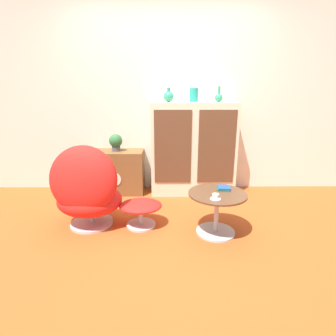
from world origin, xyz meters
TOP-DOWN VIEW (x-y plane):
  - ground_plane at (0.00, 0.00)m, footprint 12.00×12.00m
  - wall_back at (0.00, 1.52)m, footprint 6.40×0.06m
  - sideboard at (0.35, 1.28)m, footprint 1.12×0.41m
  - tv_console at (-0.70, 1.29)m, footprint 0.75×0.39m
  - egg_chair at (-0.81, 0.28)m, footprint 0.70×0.65m
  - ottoman at (-0.28, 0.30)m, footprint 0.44×0.38m
  - coffee_table at (0.48, 0.15)m, footprint 0.56×0.56m
  - vase_leftmost at (0.02, 1.29)m, footprint 0.13×0.13m
  - vase_inner_left at (0.35, 1.29)m, footprint 0.11×0.11m
  - vase_inner_right at (0.67, 1.29)m, footprint 0.10×0.10m
  - potted_plant at (-0.69, 1.29)m, footprint 0.18×0.18m
  - teacup at (0.43, 0.00)m, footprint 0.10×0.10m
  - book_stack at (0.56, 0.24)m, footprint 0.14×0.13m

SIDE VIEW (x-z plane):
  - ground_plane at x=0.00m, z-range 0.00..0.00m
  - ottoman at x=-0.28m, z-range 0.07..0.34m
  - coffee_table at x=0.48m, z-range 0.06..0.49m
  - tv_console at x=-0.70m, z-range 0.00..0.59m
  - egg_chair at x=-0.81m, z-range -0.04..0.85m
  - book_stack at x=0.56m, z-range 0.43..0.46m
  - teacup at x=0.43m, z-range 0.42..0.47m
  - sideboard at x=0.35m, z-range 0.00..1.24m
  - potted_plant at x=-0.69m, z-range 0.60..0.83m
  - vase_inner_right at x=0.67m, z-range 1.20..1.39m
  - wall_back at x=0.00m, z-range 0.00..2.60m
  - vase_leftmost at x=0.02m, z-range 1.22..1.40m
  - vase_inner_left at x=0.35m, z-range 1.24..1.41m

